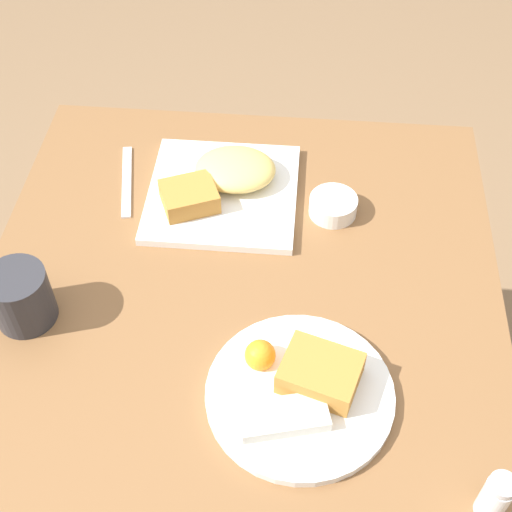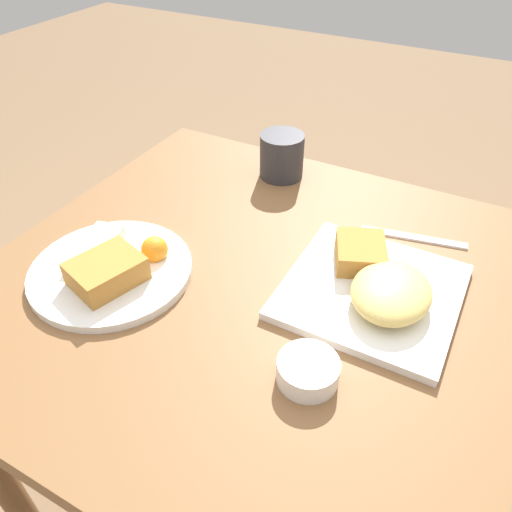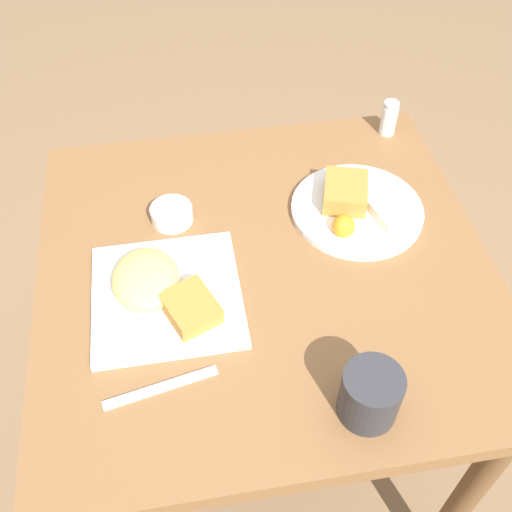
% 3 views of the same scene
% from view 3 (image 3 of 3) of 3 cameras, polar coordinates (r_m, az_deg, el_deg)
% --- Properties ---
extents(ground_plane, '(8.00, 8.00, 0.00)m').
position_cam_3_polar(ground_plane, '(1.76, 0.61, -17.37)').
color(ground_plane, '#846647').
extents(dining_table, '(0.81, 0.83, 0.78)m').
position_cam_3_polar(dining_table, '(1.18, 0.87, -4.12)').
color(dining_table, brown).
rests_on(dining_table, ground_plane).
extents(plate_square_near, '(0.26, 0.26, 0.06)m').
position_cam_3_polar(plate_square_near, '(1.04, -8.96, -3.30)').
color(plate_square_near, white).
rests_on(plate_square_near, dining_table).
extents(plate_oval_far, '(0.26, 0.26, 0.05)m').
position_cam_3_polar(plate_oval_far, '(1.19, 9.47, 4.68)').
color(plate_oval_far, white).
rests_on(plate_oval_far, dining_table).
extents(sauce_ramekin, '(0.08, 0.08, 0.03)m').
position_cam_3_polar(sauce_ramekin, '(1.17, -8.04, 4.01)').
color(sauce_ramekin, white).
rests_on(sauce_ramekin, dining_table).
extents(salt_shaker, '(0.04, 0.04, 0.08)m').
position_cam_3_polar(salt_shaker, '(1.40, 12.52, 12.54)').
color(salt_shaker, white).
rests_on(salt_shaker, dining_table).
extents(butter_knife, '(0.05, 0.18, 0.00)m').
position_cam_3_polar(butter_knife, '(0.96, -9.02, -12.28)').
color(butter_knife, silver).
rests_on(butter_knife, dining_table).
extents(coffee_mug, '(0.09, 0.09, 0.09)m').
position_cam_3_polar(coffee_mug, '(0.91, 10.82, -12.85)').
color(coffee_mug, '#2D2D33').
rests_on(coffee_mug, dining_table).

